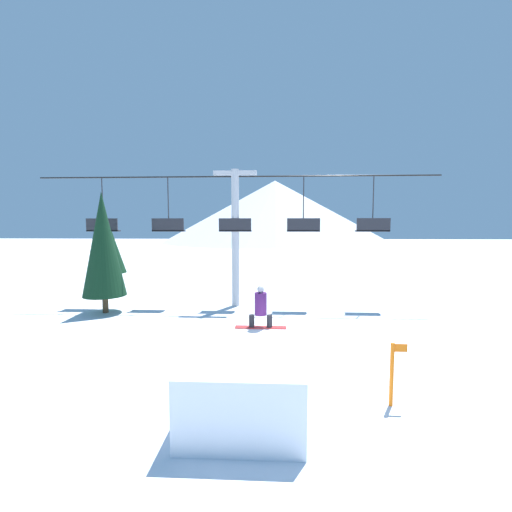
{
  "coord_description": "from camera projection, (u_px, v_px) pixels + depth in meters",
  "views": [
    {
      "loc": [
        -0.5,
        -7.95,
        4.55
      ],
      "look_at": [
        -1.16,
        5.43,
        3.37
      ],
      "focal_mm": 24.0,
      "sensor_mm": 36.0,
      "label": 1
    }
  ],
  "objects": [
    {
      "name": "ground_plane",
      "position": [
        293.0,
        414.0,
        8.28
      ],
      "size": [
        220.0,
        220.0,
        0.0
      ],
      "primitive_type": "plane",
      "color": "white"
    },
    {
      "name": "pine_tree_far",
      "position": [
        109.0,
        247.0,
        24.57
      ],
      "size": [
        2.29,
        2.29,
        4.87
      ],
      "color": "#4C3823",
      "rests_on": "ground_plane"
    },
    {
      "name": "trail_marker",
      "position": [
        392.0,
        372.0,
        8.61
      ],
      "size": [
        0.41,
        0.1,
        1.63
      ],
      "color": "orange",
      "rests_on": "ground_plane"
    },
    {
      "name": "snow_ramp",
      "position": [
        246.0,
        375.0,
        8.64
      ],
      "size": [
        2.68,
        4.13,
        1.57
      ],
      "color": "white",
      "rests_on": "ground_plane"
    },
    {
      "name": "mountain_ridge",
      "position": [
        275.0,
        211.0,
        96.4
      ],
      "size": [
        62.41,
        62.41,
        17.15
      ],
      "color": "silver",
      "rests_on": "ground_plane"
    },
    {
      "name": "pine_tree_near",
      "position": [
        103.0,
        244.0,
        17.66
      ],
      "size": [
        2.18,
        2.18,
        6.3
      ],
      "color": "#4C3823",
      "rests_on": "ground_plane"
    },
    {
      "name": "snowboarder",
      "position": [
        261.0,
        308.0,
        9.97
      ],
      "size": [
        1.5,
        0.36,
        1.26
      ],
      "color": "#B22D2D",
      "rests_on": "snow_ramp"
    },
    {
      "name": "chairlift",
      "position": [
        235.0,
        227.0,
        19.1
      ],
      "size": [
        22.25,
        0.44,
        7.67
      ],
      "color": "#B2B2B7",
      "rests_on": "ground_plane"
    }
  ]
}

